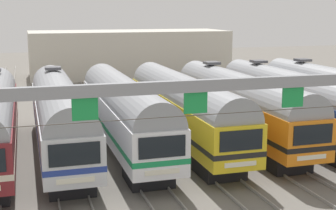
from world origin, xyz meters
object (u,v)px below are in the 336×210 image
(commuter_train_yellow, at_px, (183,106))
(commuter_train_blue, at_px, (290,100))
(commuter_train_orange, at_px, (239,103))
(commuter_train_silver, at_px, (60,114))
(catenary_gantry, at_px, (292,102))
(commuter_train_white, at_px, (124,110))

(commuter_train_yellow, xyz_separation_m, commuter_train_blue, (8.08, 0.00, 0.00))
(commuter_train_orange, bearing_deg, commuter_train_silver, 180.00)
(commuter_train_yellow, distance_m, commuter_train_blue, 8.08)
(commuter_train_yellow, relative_size, commuter_train_blue, 1.00)
(commuter_train_orange, xyz_separation_m, catenary_gantry, (-4.04, -13.50, 2.74))
(commuter_train_white, relative_size, commuter_train_yellow, 1.00)
(commuter_train_white, xyz_separation_m, commuter_train_orange, (8.08, 0.00, 0.00))
(commuter_train_orange, bearing_deg, commuter_train_blue, 0.00)
(catenary_gantry, bearing_deg, commuter_train_orange, 73.35)
(commuter_train_white, bearing_deg, commuter_train_silver, 179.94)
(catenary_gantry, bearing_deg, commuter_train_blue, 59.11)
(commuter_train_white, bearing_deg, catenary_gantry, -73.34)
(commuter_train_white, bearing_deg, commuter_train_blue, 0.02)
(commuter_train_white, bearing_deg, commuter_train_orange, 0.03)
(commuter_train_white, height_order, commuter_train_yellow, same)
(commuter_train_silver, xyz_separation_m, commuter_train_orange, (12.11, 0.00, 0.00))
(commuter_train_yellow, relative_size, commuter_train_orange, 1.00)
(commuter_train_silver, relative_size, commuter_train_blue, 1.00)
(commuter_train_orange, relative_size, catenary_gantry, 0.61)
(commuter_train_blue, bearing_deg, commuter_train_silver, 180.00)
(commuter_train_yellow, distance_m, commuter_train_orange, 4.04)
(commuter_train_silver, distance_m, commuter_train_blue, 16.15)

